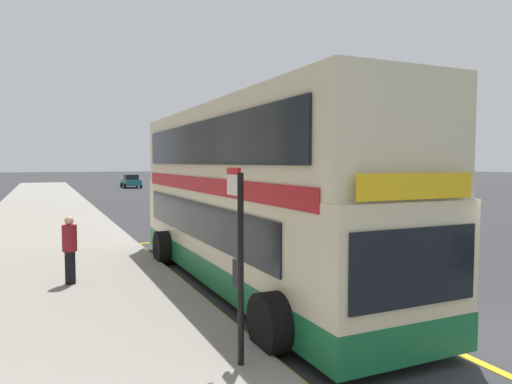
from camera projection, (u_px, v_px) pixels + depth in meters
The scene contains 7 objects.
ground_plane at pixel (142, 201), 37.06m from camera, with size 260.00×260.00×0.00m, color #333335.
pavement_near at pixel (45, 204), 34.16m from camera, with size 6.00×76.00×0.14m, color gray.
double_decker_bus at pixel (249, 202), 11.63m from camera, with size 3.25×11.50×4.40m.
bus_bay_markings at pixel (243, 282), 11.89m from camera, with size 2.95×13.92×0.01m.
bus_stop_sign at pixel (239, 250), 6.71m from camera, with size 0.09×0.51×2.83m.
parked_car_teal_far at pixel (131, 181), 56.87m from camera, with size 2.09×4.20×1.62m.
pedestrian_waiting_near_sign at pixel (70, 247), 11.18m from camera, with size 0.34×0.34×1.63m.
Camera 1 is at (-7.10, -5.37, 3.04)m, focal length 32.92 mm.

